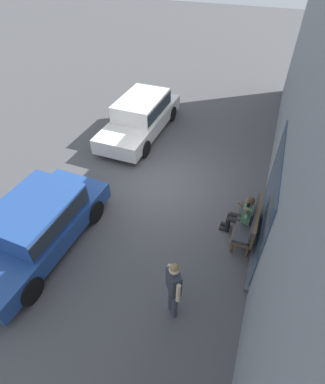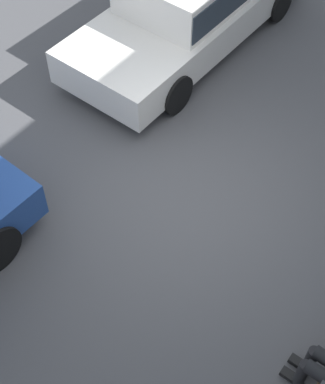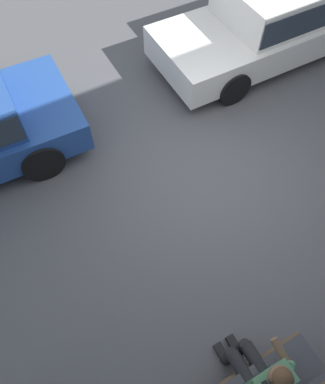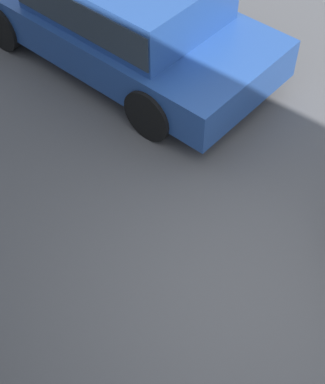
# 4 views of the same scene
# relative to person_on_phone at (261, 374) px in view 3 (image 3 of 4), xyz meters

# --- Properties ---
(ground_plane) EXTENTS (60.00, 60.00, 0.00)m
(ground_plane) POSITION_rel_person_on_phone_xyz_m (-1.20, -2.68, -0.69)
(ground_plane) COLOR #4C4C4F
(person_on_phone) EXTENTS (0.73, 0.74, 1.32)m
(person_on_phone) POSITION_rel_person_on_phone_xyz_m (0.00, 0.00, 0.00)
(person_on_phone) COLOR black
(person_on_phone) RESTS_ON ground_plane
(parked_car_near) EXTENTS (4.67, 1.88, 1.43)m
(parked_car_near) POSITION_rel_person_on_phone_xyz_m (-3.99, -4.63, 0.09)
(parked_car_near) COLOR white
(parked_car_near) RESTS_ON ground_plane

